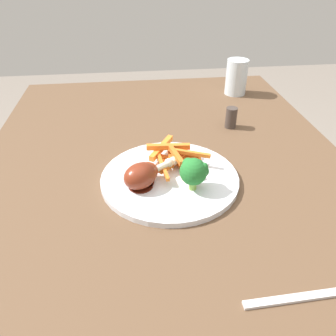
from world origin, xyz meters
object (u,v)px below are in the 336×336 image
(broccoli_floret_front, at_px, (195,171))
(water_glass, at_px, (236,77))
(fork, at_px, (309,296))
(carrot_fries_pile, at_px, (175,157))
(dinner_plate, at_px, (168,178))
(chicken_drumstick_near, at_px, (142,175))
(pepper_shaker, at_px, (231,118))
(chicken_drumstick_far, at_px, (146,173))
(dining_table, at_px, (167,203))

(broccoli_floret_front, distance_m, water_glass, 0.56)
(fork, bearing_deg, carrot_fries_pile, -69.48)
(carrot_fries_pile, bearing_deg, dinner_plate, 156.06)
(chicken_drumstick_near, bearing_deg, fork, -141.56)
(chicken_drumstick_near, bearing_deg, pepper_shaker, -44.87)
(chicken_drumstick_far, height_order, fork, chicken_drumstick_far)
(dining_table, distance_m, carrot_fries_pile, 0.13)
(fork, distance_m, pepper_shaker, 0.52)
(chicken_drumstick_far, distance_m, fork, 0.35)
(dining_table, relative_size, chicken_drumstick_near, 9.77)
(dining_table, bearing_deg, chicken_drumstick_near, 143.91)
(water_glass, xyz_separation_m, pepper_shaker, (-0.24, 0.08, -0.03))
(dining_table, height_order, pepper_shaker, pepper_shaker)
(dining_table, height_order, chicken_drumstick_near, chicken_drumstick_near)
(dining_table, distance_m, chicken_drumstick_near, 0.17)
(carrot_fries_pile, xyz_separation_m, chicken_drumstick_near, (-0.07, 0.07, 0.01))
(fork, relative_size, pepper_shaker, 3.45)
(pepper_shaker, bearing_deg, carrot_fries_pile, 135.61)
(dinner_plate, distance_m, pepper_shaker, 0.30)
(chicken_drumstick_far, xyz_separation_m, fork, (-0.28, -0.21, -0.03))
(dinner_plate, relative_size, water_glass, 2.58)
(carrot_fries_pile, distance_m, water_glass, 0.49)
(dinner_plate, height_order, pepper_shaker, pepper_shaker)
(fork, xyz_separation_m, pepper_shaker, (0.52, -0.03, 0.03))
(carrot_fries_pile, xyz_separation_m, fork, (-0.34, -0.14, -0.03))
(broccoli_floret_front, bearing_deg, chicken_drumstick_far, 70.55)
(chicken_drumstick_near, xyz_separation_m, chicken_drumstick_far, (0.01, -0.01, -0.00))
(dinner_plate, bearing_deg, water_glass, -31.01)
(chicken_drumstick_far, xyz_separation_m, pepper_shaker, (0.24, -0.24, -0.01))
(chicken_drumstick_far, distance_m, water_glass, 0.57)
(dinner_plate, distance_m, carrot_fries_pile, 0.06)
(broccoli_floret_front, distance_m, pepper_shaker, 0.31)
(chicken_drumstick_near, height_order, fork, chicken_drumstick_near)
(chicken_drumstick_far, bearing_deg, chicken_drumstick_near, 147.71)
(dining_table, bearing_deg, fork, -155.75)
(pepper_shaker, bearing_deg, chicken_drumstick_near, 135.13)
(dinner_plate, distance_m, chicken_drumstick_near, 0.07)
(dinner_plate, height_order, water_glass, water_glass)
(carrot_fries_pile, bearing_deg, dining_table, 66.71)
(chicken_drumstick_far, bearing_deg, dinner_plate, -73.62)
(carrot_fries_pile, relative_size, chicken_drumstick_far, 1.48)
(broccoli_floret_front, bearing_deg, carrot_fries_pile, 15.13)
(dining_table, relative_size, pepper_shaker, 20.75)
(chicken_drumstick_near, height_order, water_glass, water_glass)
(carrot_fries_pile, distance_m, chicken_drumstick_near, 0.10)
(fork, xyz_separation_m, water_glass, (0.76, -0.11, 0.05))
(chicken_drumstick_far, bearing_deg, broccoli_floret_front, -109.45)
(broccoli_floret_front, distance_m, fork, 0.28)
(broccoli_floret_front, height_order, pepper_shaker, broccoli_floret_front)
(chicken_drumstick_near, bearing_deg, dining_table, -36.09)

